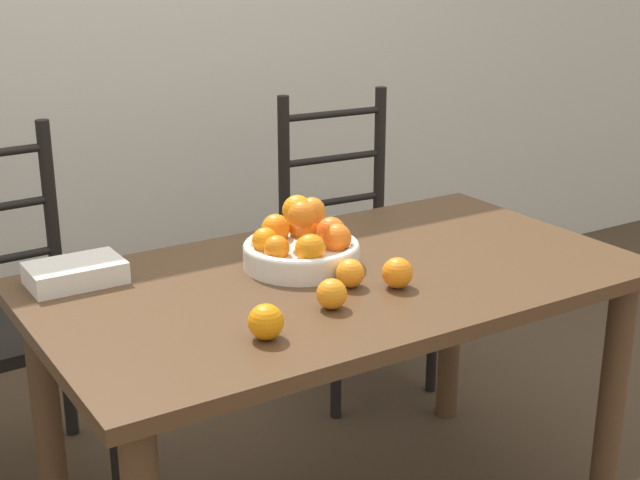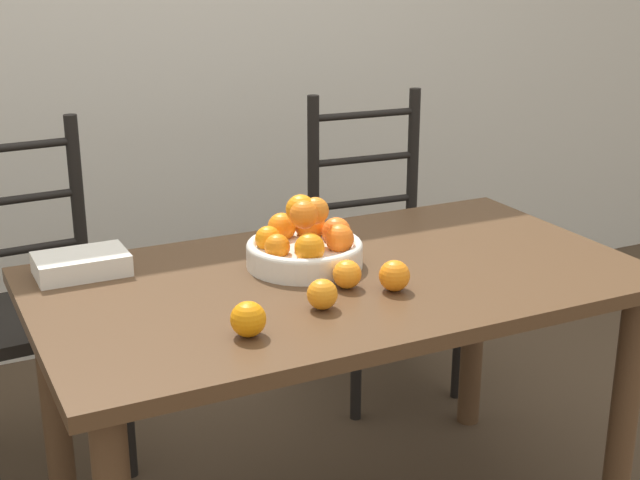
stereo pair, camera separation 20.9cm
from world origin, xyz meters
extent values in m
cube|color=#4C331E|center=(0.00, 0.00, 0.71)|extent=(1.45, 0.81, 0.03)
cylinder|color=#4C331E|center=(0.64, -0.32, 0.35)|extent=(0.07, 0.07, 0.69)
cylinder|color=#4C331E|center=(-0.64, 0.32, 0.35)|extent=(0.07, 0.07, 0.69)
cylinder|color=#4C331E|center=(0.64, 0.32, 0.35)|extent=(0.07, 0.07, 0.69)
cylinder|color=silver|center=(-0.05, 0.09, 0.75)|extent=(0.29, 0.29, 0.05)
torus|color=silver|center=(-0.05, 0.09, 0.78)|extent=(0.29, 0.29, 0.02)
sphere|color=orange|center=(0.04, 0.10, 0.80)|extent=(0.07, 0.07, 0.07)
sphere|color=orange|center=(0.00, 0.17, 0.80)|extent=(0.08, 0.08, 0.08)
sphere|color=orange|center=(-0.07, 0.18, 0.81)|extent=(0.07, 0.07, 0.07)
sphere|color=orange|center=(-0.13, 0.12, 0.80)|extent=(0.06, 0.06, 0.06)
sphere|color=orange|center=(-0.14, 0.06, 0.80)|extent=(0.06, 0.06, 0.06)
sphere|color=orange|center=(-0.08, 0.01, 0.80)|extent=(0.07, 0.07, 0.07)
sphere|color=orange|center=(0.01, 0.03, 0.81)|extent=(0.07, 0.07, 0.07)
sphere|color=orange|center=(-0.02, 0.08, 0.87)|extent=(0.07, 0.07, 0.07)
sphere|color=orange|center=(-0.06, 0.10, 0.87)|extent=(0.07, 0.07, 0.07)
sphere|color=orange|center=(-0.07, 0.06, 0.87)|extent=(0.07, 0.07, 0.07)
sphere|color=orange|center=(-0.03, -0.09, 0.76)|extent=(0.07, 0.07, 0.07)
sphere|color=orange|center=(-0.33, -0.23, 0.76)|extent=(0.07, 0.07, 0.07)
sphere|color=orange|center=(-0.13, -0.17, 0.76)|extent=(0.07, 0.07, 0.07)
sphere|color=orange|center=(0.06, -0.15, 0.76)|extent=(0.07, 0.07, 0.07)
cylinder|color=black|center=(-0.42, 0.50, 0.23)|extent=(0.04, 0.04, 0.45)
cylinder|color=black|center=(-0.44, 0.86, 0.50)|extent=(0.04, 0.04, 1.01)
cube|color=black|center=(-0.62, 0.67, 0.47)|extent=(0.44, 0.42, 0.04)
cylinder|color=black|center=(0.32, 0.50, 0.23)|extent=(0.04, 0.04, 0.45)
cylinder|color=black|center=(0.70, 0.48, 0.23)|extent=(0.04, 0.04, 0.45)
cylinder|color=black|center=(0.34, 0.86, 0.50)|extent=(0.04, 0.04, 1.01)
cylinder|color=black|center=(0.72, 0.84, 0.50)|extent=(0.04, 0.04, 1.01)
cube|color=black|center=(0.52, 0.67, 0.47)|extent=(0.44, 0.42, 0.04)
cylinder|color=black|center=(0.53, 0.85, 0.62)|extent=(0.38, 0.05, 0.02)
cylinder|color=black|center=(0.53, 0.85, 0.77)|extent=(0.38, 0.05, 0.02)
cylinder|color=black|center=(0.53, 0.85, 0.93)|extent=(0.38, 0.05, 0.02)
cube|color=silver|center=(-0.56, 0.27, 0.75)|extent=(0.22, 0.14, 0.05)
camera|label=1|loc=(-1.11, -1.67, 1.48)|focal=50.00mm
camera|label=2|loc=(-0.93, -1.77, 1.48)|focal=50.00mm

